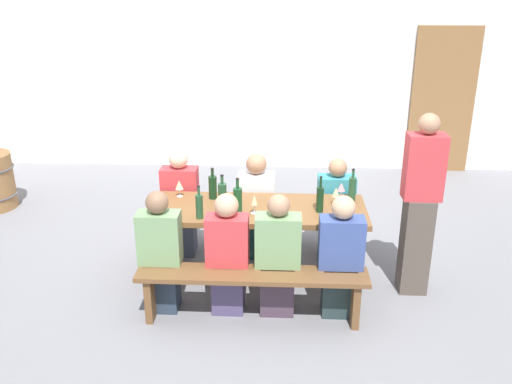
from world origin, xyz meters
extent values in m
plane|color=slate|center=(0.00, 0.00, 0.00)|extent=(24.00, 24.00, 0.00)
cube|color=white|center=(0.00, 3.52, 1.60)|extent=(14.00, 0.20, 3.20)
cube|color=olive|center=(2.53, 3.38, 1.05)|extent=(0.90, 0.06, 2.10)
cube|color=brown|center=(0.00, 0.00, 0.72)|extent=(2.01, 0.74, 0.05)
cylinder|color=brown|center=(-0.92, -0.31, 0.35)|extent=(0.07, 0.07, 0.70)
cylinder|color=brown|center=(0.92, -0.31, 0.35)|extent=(0.07, 0.07, 0.70)
cylinder|color=brown|center=(-0.92, 0.31, 0.35)|extent=(0.07, 0.07, 0.70)
cylinder|color=brown|center=(0.92, 0.31, 0.35)|extent=(0.07, 0.07, 0.70)
cube|color=brown|center=(0.00, -0.67, 0.43)|extent=(1.91, 0.30, 0.04)
cube|color=brown|center=(-0.85, -0.67, 0.21)|extent=(0.06, 0.24, 0.41)
cube|color=brown|center=(0.85, -0.67, 0.21)|extent=(0.06, 0.24, 0.41)
cube|color=brown|center=(0.00, 0.67, 0.43)|extent=(1.91, 0.30, 0.04)
cube|color=brown|center=(-0.85, 0.67, 0.21)|extent=(0.06, 0.24, 0.41)
cube|color=brown|center=(0.85, 0.67, 0.21)|extent=(0.06, 0.24, 0.41)
cylinder|color=#194723|center=(-0.15, -0.16, 0.87)|extent=(0.08, 0.08, 0.24)
cylinder|color=#194723|center=(-0.15, -0.16, 1.03)|extent=(0.03, 0.03, 0.08)
cylinder|color=black|center=(-0.15, -0.16, 1.08)|extent=(0.03, 0.03, 0.01)
cylinder|color=#143319|center=(-0.42, 0.20, 0.86)|extent=(0.08, 0.08, 0.22)
cylinder|color=#143319|center=(-0.42, 0.20, 1.01)|extent=(0.03, 0.03, 0.07)
cylinder|color=black|center=(-0.42, 0.20, 1.05)|extent=(0.03, 0.03, 0.01)
cylinder|color=#234C2D|center=(0.89, 0.21, 0.86)|extent=(0.07, 0.07, 0.23)
cylinder|color=#234C2D|center=(0.89, 0.21, 1.01)|extent=(0.02, 0.02, 0.08)
cylinder|color=black|center=(0.89, 0.21, 1.06)|extent=(0.03, 0.03, 0.01)
cylinder|color=#234C2D|center=(-0.48, -0.27, 0.86)|extent=(0.06, 0.06, 0.21)
cylinder|color=#234C2D|center=(-0.48, -0.27, 1.00)|extent=(0.02, 0.02, 0.07)
cylinder|color=black|center=(-0.48, -0.27, 1.05)|extent=(0.02, 0.02, 0.01)
cylinder|color=#234C2D|center=(-0.30, -0.03, 0.87)|extent=(0.08, 0.08, 0.23)
cylinder|color=#234C2D|center=(-0.30, -0.03, 1.02)|extent=(0.03, 0.03, 0.07)
cylinder|color=black|center=(-0.30, -0.03, 1.06)|extent=(0.03, 0.03, 0.01)
cylinder|color=#143319|center=(0.57, -0.07, 0.87)|extent=(0.07, 0.07, 0.23)
cylinder|color=#143319|center=(0.57, -0.07, 1.03)|extent=(0.02, 0.02, 0.09)
cylinder|color=black|center=(0.57, -0.07, 1.08)|extent=(0.03, 0.03, 0.01)
cylinder|color=silver|center=(0.73, 0.10, 0.75)|extent=(0.06, 0.06, 0.01)
cylinder|color=silver|center=(0.73, 0.10, 0.79)|extent=(0.01, 0.01, 0.08)
cone|color=beige|center=(0.73, 0.10, 0.88)|extent=(0.07, 0.07, 0.09)
cylinder|color=silver|center=(-0.74, 0.24, 0.75)|extent=(0.06, 0.06, 0.01)
cylinder|color=silver|center=(-0.74, 0.24, 0.79)|extent=(0.01, 0.01, 0.07)
cone|color=beige|center=(-0.74, 0.24, 0.87)|extent=(0.08, 0.08, 0.09)
cylinder|color=silver|center=(0.79, 0.25, 0.75)|extent=(0.06, 0.06, 0.01)
cylinder|color=silver|center=(0.79, 0.25, 0.79)|extent=(0.01, 0.01, 0.07)
cone|color=#D18C93|center=(0.79, 0.25, 0.87)|extent=(0.08, 0.08, 0.08)
cylinder|color=silver|center=(-0.01, -0.14, 0.75)|extent=(0.06, 0.06, 0.01)
cylinder|color=silver|center=(-0.01, -0.14, 0.80)|extent=(0.01, 0.01, 0.08)
cone|color=beige|center=(-0.01, -0.14, 0.88)|extent=(0.06, 0.06, 0.09)
cube|color=#2A3849|center=(-0.78, -0.52, 0.23)|extent=(0.27, 0.24, 0.45)
cube|color=#729966|center=(-0.78, -0.52, 0.68)|extent=(0.36, 0.20, 0.45)
sphere|color=#846047|center=(-0.78, -0.52, 1.00)|extent=(0.19, 0.19, 0.19)
cube|color=#4B4166|center=(-0.21, -0.52, 0.23)|extent=(0.27, 0.24, 0.45)
cube|color=#C6383D|center=(-0.21, -0.52, 0.67)|extent=(0.36, 0.20, 0.43)
sphere|color=tan|center=(-0.21, -0.52, 0.98)|extent=(0.20, 0.20, 0.20)
cube|color=#463543|center=(0.21, -0.52, 0.23)|extent=(0.29, 0.24, 0.45)
cube|color=#729966|center=(0.21, -0.52, 0.67)|extent=(0.38, 0.20, 0.45)
sphere|color=#A87A5B|center=(0.21, -0.52, 0.99)|extent=(0.19, 0.19, 0.19)
cube|color=#263738|center=(0.73, -0.52, 0.23)|extent=(0.28, 0.24, 0.45)
cube|color=#384C8C|center=(0.73, -0.52, 0.67)|extent=(0.37, 0.20, 0.43)
sphere|color=tan|center=(0.73, -0.52, 0.98)|extent=(0.20, 0.20, 0.20)
cube|color=#465166|center=(-0.80, 0.52, 0.23)|extent=(0.27, 0.24, 0.45)
cube|color=#C6383D|center=(-0.80, 0.52, 0.69)|extent=(0.37, 0.20, 0.49)
sphere|color=beige|center=(-0.80, 0.52, 1.04)|extent=(0.19, 0.19, 0.19)
cube|color=#295351|center=(-0.02, 0.52, 0.23)|extent=(0.27, 0.24, 0.45)
cube|color=silver|center=(-0.02, 0.52, 0.67)|extent=(0.37, 0.20, 0.44)
sphere|color=#A87A5B|center=(-0.02, 0.52, 1.00)|extent=(0.21, 0.21, 0.21)
cube|color=#50345D|center=(0.78, 0.52, 0.23)|extent=(0.28, 0.24, 0.45)
cube|color=teal|center=(0.78, 0.52, 0.66)|extent=(0.38, 0.20, 0.43)
sphere|color=#A87A5B|center=(0.78, 0.52, 0.97)|extent=(0.18, 0.18, 0.18)
cube|color=#52473F|center=(1.45, -0.11, 0.45)|extent=(0.25, 0.24, 0.91)
cube|color=#C6383D|center=(1.45, -0.11, 1.20)|extent=(0.33, 0.20, 0.58)
sphere|color=#A87A5B|center=(1.45, -0.11, 1.58)|extent=(0.18, 0.18, 0.18)
camera|label=1|loc=(0.23, -4.64, 2.70)|focal=38.76mm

